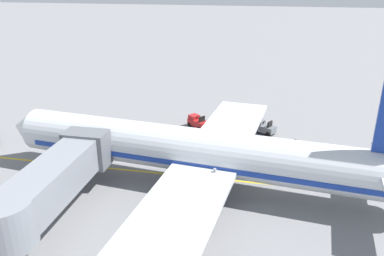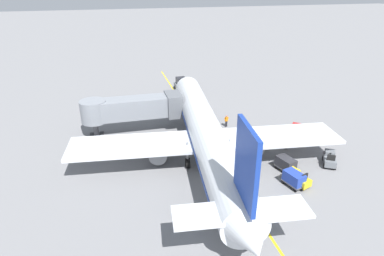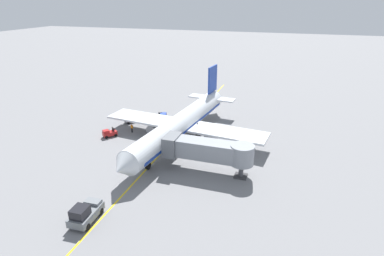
{
  "view_description": "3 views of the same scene",
  "coord_description": "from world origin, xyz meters",
  "px_view_note": "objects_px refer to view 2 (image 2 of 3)",
  "views": [
    {
      "loc": [
        -29.77,
        -4.3,
        16.8
      ],
      "look_at": [
        1.44,
        2.04,
        4.08
      ],
      "focal_mm": 36.15,
      "sensor_mm": 36.0,
      "label": 1
    },
    {
      "loc": [
        -11.28,
        -31.29,
        19.18
      ],
      "look_at": [
        -2.23,
        4.01,
        2.43
      ],
      "focal_mm": 30.89,
      "sensor_mm": 36.0,
      "label": 2
    },
    {
      "loc": [
        -19.22,
        49.03,
        23.58
      ],
      "look_at": [
        -4.46,
        3.93,
        3.98
      ],
      "focal_mm": 29.41,
      "sensor_mm": 36.0,
      "label": 3
    }
  ],
  "objects_px": {
    "jet_bridge": "(133,108)",
    "parked_airliner": "(206,133)",
    "baggage_tug_trailing": "(297,178)",
    "ground_crew_wing_walker": "(287,142)",
    "ground_crew_marshaller": "(226,120)",
    "pushback_tractor": "(182,86)",
    "baggage_cart_second_in_train": "(294,178)",
    "baggage_tug_spare": "(295,131)",
    "ground_crew_loader": "(241,139)",
    "baggage_tug_lead": "(330,159)",
    "baggage_cart_front": "(286,163)"
  },
  "relations": [
    {
      "from": "jet_bridge",
      "to": "parked_airliner",
      "type": "bearing_deg",
      "value": -51.75
    },
    {
      "from": "parked_airliner",
      "to": "baggage_tug_trailing",
      "type": "height_order",
      "value": "parked_airliner"
    },
    {
      "from": "ground_crew_wing_walker",
      "to": "ground_crew_marshaller",
      "type": "height_order",
      "value": "same"
    },
    {
      "from": "pushback_tractor",
      "to": "ground_crew_wing_walker",
      "type": "xyz_separation_m",
      "value": [
        7.35,
        -24.74,
        -0.15
      ]
    },
    {
      "from": "pushback_tractor",
      "to": "ground_crew_wing_walker",
      "type": "distance_m",
      "value": 25.81
    },
    {
      "from": "pushback_tractor",
      "to": "baggage_cart_second_in_train",
      "type": "xyz_separation_m",
      "value": [
        4.06,
        -32.07,
        -0.15
      ]
    },
    {
      "from": "baggage_tug_spare",
      "to": "ground_crew_marshaller",
      "type": "distance_m",
      "value": 9.25
    },
    {
      "from": "jet_bridge",
      "to": "baggage_tug_spare",
      "type": "xyz_separation_m",
      "value": [
        20.45,
        -6.41,
        -2.74
      ]
    },
    {
      "from": "parked_airliner",
      "to": "ground_crew_loader",
      "type": "height_order",
      "value": "parked_airliner"
    },
    {
      "from": "pushback_tractor",
      "to": "ground_crew_loader",
      "type": "relative_size",
      "value": 2.66
    },
    {
      "from": "baggage_tug_lead",
      "to": "jet_bridge",
      "type": "bearing_deg",
      "value": 145.32
    },
    {
      "from": "baggage_tug_spare",
      "to": "ground_crew_loader",
      "type": "height_order",
      "value": "ground_crew_loader"
    },
    {
      "from": "baggage_tug_trailing",
      "to": "ground_crew_wing_walker",
      "type": "relative_size",
      "value": 1.63
    },
    {
      "from": "baggage_tug_lead",
      "to": "baggage_cart_front",
      "type": "relative_size",
      "value": 0.93
    },
    {
      "from": "jet_bridge",
      "to": "ground_crew_wing_walker",
      "type": "distance_m",
      "value": 20.07
    },
    {
      "from": "ground_crew_marshaller",
      "to": "baggage_cart_second_in_train",
      "type": "bearing_deg",
      "value": -84.16
    },
    {
      "from": "baggage_cart_front",
      "to": "parked_airliner",
      "type": "bearing_deg",
      "value": 147.69
    },
    {
      "from": "jet_bridge",
      "to": "ground_crew_marshaller",
      "type": "distance_m",
      "value": 12.95
    },
    {
      "from": "jet_bridge",
      "to": "baggage_tug_lead",
      "type": "height_order",
      "value": "jet_bridge"
    },
    {
      "from": "ground_crew_marshaller",
      "to": "baggage_tug_trailing",
      "type": "bearing_deg",
      "value": -82.04
    },
    {
      "from": "jet_bridge",
      "to": "baggage_cart_front",
      "type": "xyz_separation_m",
      "value": [
        14.86,
        -14.03,
        -2.5
      ]
    },
    {
      "from": "ground_crew_wing_walker",
      "to": "baggage_tug_trailing",
      "type": "bearing_deg",
      "value": -111.12
    },
    {
      "from": "baggage_cart_front",
      "to": "baggage_tug_trailing",
      "type": "bearing_deg",
      "value": -92.68
    },
    {
      "from": "baggage_cart_front",
      "to": "ground_crew_marshaller",
      "type": "xyz_separation_m",
      "value": [
        -2.24,
        12.55,
        0.0
      ]
    },
    {
      "from": "baggage_tug_lead",
      "to": "baggage_tug_spare",
      "type": "xyz_separation_m",
      "value": [
        0.16,
        7.63,
        0.0
      ]
    },
    {
      "from": "baggage_tug_trailing",
      "to": "ground_crew_wing_walker",
      "type": "xyz_separation_m",
      "value": [
        2.74,
        7.1,
        0.24
      ]
    },
    {
      "from": "ground_crew_loader",
      "to": "baggage_cart_second_in_train",
      "type": "bearing_deg",
      "value": -79.2
    },
    {
      "from": "pushback_tractor",
      "to": "baggage_tug_trailing",
      "type": "distance_m",
      "value": 32.18
    },
    {
      "from": "jet_bridge",
      "to": "ground_crew_loader",
      "type": "xyz_separation_m",
      "value": [
        12.38,
        -7.34,
        -2.5
      ]
    },
    {
      "from": "parked_airliner",
      "to": "jet_bridge",
      "type": "relative_size",
      "value": 2.85
    },
    {
      "from": "baggage_tug_lead",
      "to": "ground_crew_loader",
      "type": "xyz_separation_m",
      "value": [
        -7.91,
        6.69,
        0.24
      ]
    },
    {
      "from": "parked_airliner",
      "to": "baggage_tug_spare",
      "type": "height_order",
      "value": "parked_airliner"
    },
    {
      "from": "ground_crew_wing_walker",
      "to": "jet_bridge",
      "type": "bearing_deg",
      "value": 151.38
    },
    {
      "from": "jet_bridge",
      "to": "baggage_cart_front",
      "type": "distance_m",
      "value": 20.59
    },
    {
      "from": "parked_airliner",
      "to": "jet_bridge",
      "type": "xyz_separation_m",
      "value": [
        -7.29,
        9.25,
        0.27
      ]
    },
    {
      "from": "baggage_cart_front",
      "to": "ground_crew_loader",
      "type": "xyz_separation_m",
      "value": [
        -2.48,
        6.69,
        0.0
      ]
    },
    {
      "from": "pushback_tractor",
      "to": "baggage_cart_second_in_train",
      "type": "height_order",
      "value": "pushback_tractor"
    },
    {
      "from": "pushback_tractor",
      "to": "baggage_tug_trailing",
      "type": "xyz_separation_m",
      "value": [
        4.61,
        -31.84,
        -0.39
      ]
    },
    {
      "from": "baggage_tug_trailing",
      "to": "baggage_cart_second_in_train",
      "type": "relative_size",
      "value": 0.93
    },
    {
      "from": "baggage_tug_lead",
      "to": "baggage_tug_trailing",
      "type": "xyz_separation_m",
      "value": [
        -5.55,
        -2.6,
        0.0
      ]
    },
    {
      "from": "baggage_tug_lead",
      "to": "ground_crew_loader",
      "type": "bearing_deg",
      "value": 139.76
    },
    {
      "from": "parked_airliner",
      "to": "ground_crew_wing_walker",
      "type": "distance_m",
      "value": 10.44
    },
    {
      "from": "baggage_tug_lead",
      "to": "ground_crew_loader",
      "type": "distance_m",
      "value": 10.37
    },
    {
      "from": "baggage_cart_front",
      "to": "ground_crew_wing_walker",
      "type": "xyz_separation_m",
      "value": [
        2.62,
        4.5,
        0.0
      ]
    },
    {
      "from": "pushback_tractor",
      "to": "baggage_tug_lead",
      "type": "xyz_separation_m",
      "value": [
        10.15,
        -29.24,
        -0.39
      ]
    },
    {
      "from": "parked_airliner",
      "to": "baggage_tug_spare",
      "type": "relative_size",
      "value": 13.83
    },
    {
      "from": "parked_airliner",
      "to": "ground_crew_marshaller",
      "type": "xyz_separation_m",
      "value": [
        5.33,
        7.76,
        -2.23
      ]
    },
    {
      "from": "baggage_cart_front",
      "to": "ground_crew_loader",
      "type": "distance_m",
      "value": 7.14
    },
    {
      "from": "jet_bridge",
      "to": "ground_crew_loader",
      "type": "relative_size",
      "value": 7.76
    },
    {
      "from": "ground_crew_wing_walker",
      "to": "ground_crew_loader",
      "type": "xyz_separation_m",
      "value": [
        -5.1,
        2.19,
        0.0
      ]
    }
  ]
}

